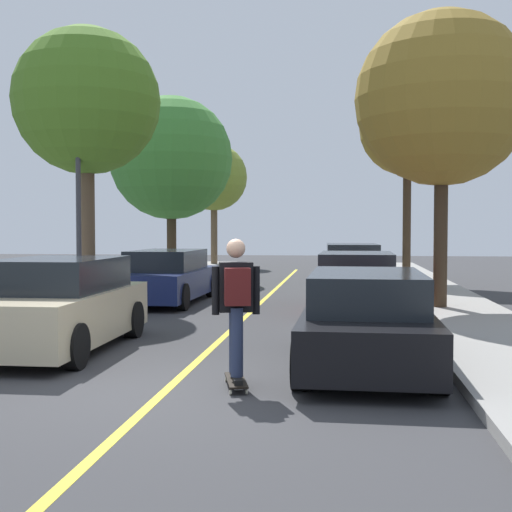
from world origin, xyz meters
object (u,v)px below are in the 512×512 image
Objects in this scene: street_tree_right_nearest at (442,100)px; streetlamp at (78,157)px; parked_car_left_nearest at (56,306)px; street_tree_right_near at (408,128)px; parked_car_right_far at (352,266)px; street_tree_left_far at (214,178)px; parked_car_left_near at (167,277)px; skateboarder at (236,300)px; street_tree_left_nearest at (87,102)px; skateboard at (236,381)px; street_tree_left_near at (171,158)px; parked_car_right_nearest at (366,320)px; parked_car_right_near at (356,282)px.

streetlamp is (-8.46, -0.26, -1.20)m from street_tree_right_nearest.
street_tree_right_near is at bearing 63.82° from parked_car_left_nearest.
street_tree_left_far is (-6.71, 11.34, 3.77)m from parked_car_right_far.
parked_car_left_near is 0.70× the size of street_tree_right_nearest.
skateboarder is (-3.48, -7.78, -3.76)m from street_tree_right_nearest.
street_tree_left_nearest is at bearing 106.69° from parked_car_left_nearest.
streetlamp is at bearing 123.60° from skateboard.
street_tree_left_far is at bearing 101.32° from skateboard.
parked_car_left_nearest is 0.62× the size of street_tree_left_near.
street_tree_left_near reaches higher than skateboard.
street_tree_right_near reaches higher than street_tree_left_nearest.
street_tree_left_nearest reaches higher than skateboard.
parked_car_left_nearest is 0.61× the size of street_tree_left_nearest.
parked_car_left_nearest is 3.92m from skateboarder.
skateboarder is at bearing -56.47° from streetlamp.
parked_car_left_nearest is 15.36m from street_tree_left_near.
street_tree_right_near is at bearing 77.54° from skateboard.
street_tree_left_nearest reaches higher than parked_car_right_nearest.
parked_car_left_nearest is at bearing 146.25° from skateboard.
skateboarder reaches higher than parked_car_left_nearest.
parked_car_right_nearest is at bearing -97.48° from street_tree_right_near.
parked_car_left_nearest reaches higher than parked_car_right_near.
parked_car_left_nearest is at bearing -111.93° from parked_car_right_far.
parked_car_left_nearest reaches higher than parked_car_right_far.
street_tree_left_nearest is at bearing 121.19° from skateboard.
street_tree_left_near reaches higher than skateboarder.
street_tree_left_near is at bearing 90.81° from streetlamp.
parked_car_left_near is 8.99m from parked_car_right_nearest.
parked_car_left_near is 5.37× the size of skateboard.
parked_car_right_near is 6.26m from parked_car_right_far.
parked_car_left_near reaches higher than parked_car_right_nearest.
parked_car_left_nearest is at bearing -73.31° from street_tree_left_nearest.
parked_car_right_nearest is 12.69m from parked_car_right_far.
parked_car_left_nearest is 2.44× the size of skateboarder.
skateboard is at bearing -58.81° from street_tree_left_nearest.
street_tree_left_nearest reaches higher than skateboarder.
street_tree_right_near is at bearing 76.62° from parked_car_right_near.
parked_car_right_nearest is at bearing -90.00° from parked_car_right_near.
parked_car_right_far is 0.66× the size of street_tree_right_near.
parked_car_right_nearest is 0.65× the size of street_tree_left_nearest.
streetlamp is 7.08× the size of skateboard.
street_tree_left_near is at bearing 97.27° from parked_car_left_nearest.
parked_car_left_nearest is 0.92× the size of parked_car_right_near.
street_tree_right_nearest is (1.88, -6.41, 4.13)m from parked_car_right_far.
parked_car_right_nearest is at bearing -46.08° from street_tree_left_nearest.
skateboard is (-3.49, -7.74, -4.74)m from street_tree_right_nearest.
street_tree_left_far reaches higher than parked_car_right_nearest.
parked_car_left_nearest is 4.88m from parked_car_right_nearest.
parked_car_left_near is 0.69× the size of street_tree_left_near.
street_tree_left_near reaches higher than street_tree_left_far.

